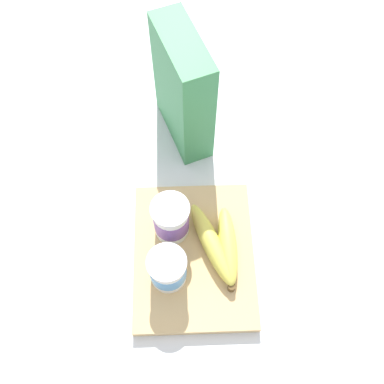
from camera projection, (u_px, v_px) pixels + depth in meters
The scene contains 6 objects.
ground_plane at pixel (194, 257), 0.86m from camera, with size 2.40×2.40×0.00m, color silver.
cutting_board at pixel (194, 255), 0.85m from camera, with size 0.29×0.22×0.02m, color tan.
cereal_box at pixel (183, 90), 0.87m from camera, with size 0.17×0.07×0.26m, color #38844C.
yogurt_cup_front at pixel (168, 269), 0.78m from camera, with size 0.07×0.07×0.08m.
yogurt_cup_back at pixel (171, 219), 0.82m from camera, with size 0.07×0.07×0.10m.
banana_bunch at pixel (219, 245), 0.83m from camera, with size 0.17×0.10×0.04m.
Camera 1 is at (-0.28, 0.01, 0.82)m, focal length 41.80 mm.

